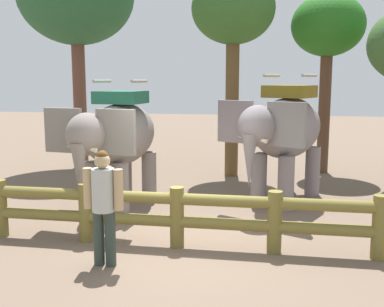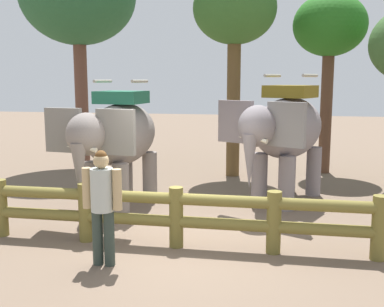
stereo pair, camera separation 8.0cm
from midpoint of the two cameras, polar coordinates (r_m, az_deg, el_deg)
name	(u,v)px [view 1 (the left image)]	position (r m, az deg, el deg)	size (l,w,h in m)	color
ground_plane	(179,243)	(8.42, -1.85, -10.83)	(60.00, 60.00, 0.00)	brown
log_fence	(177,213)	(8.07, -2.13, -7.21)	(6.83, 0.28, 1.05)	olive
elephant_near_left	(117,138)	(10.27, -9.28, 1.88)	(1.89, 3.36, 2.85)	gray
elephant_center	(284,131)	(11.01, 10.96, 2.68)	(2.65, 3.51, 2.97)	gray
tourist_woman_in_black	(103,200)	(7.30, -11.04, -5.54)	(0.64, 0.37, 1.81)	#2D3932
tree_far_left	(328,30)	(14.89, 16.04, 14.28)	(2.16, 2.16, 5.36)	brown
tree_back_center	(233,13)	(13.96, 4.87, 16.61)	(2.39, 2.39, 5.86)	brown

